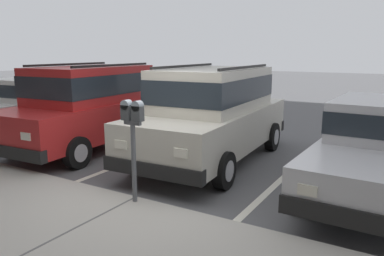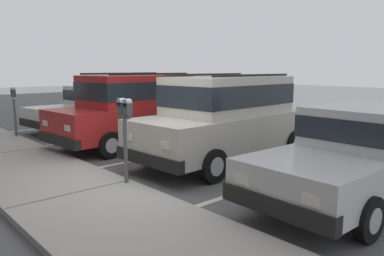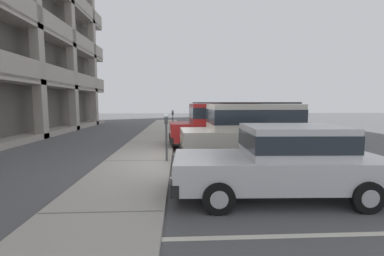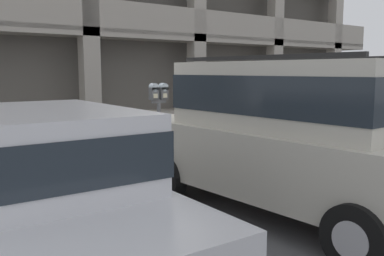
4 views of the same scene
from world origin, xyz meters
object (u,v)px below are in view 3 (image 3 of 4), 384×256
object	(u,v)px
dark_hatchback	(222,123)
parking_meter_near	(166,127)
silver_suv	(252,130)
blue_coupe	(221,123)
parking_meter_far	(173,119)
red_sedan	(283,159)

from	to	relation	value
dark_hatchback	parking_meter_near	xyz separation A→B (m)	(-3.25, 2.38, 0.16)
silver_suv	dark_hatchback	bearing A→B (deg)	6.28
blue_coupe	parking_meter_far	bearing A→B (deg)	91.47
silver_suv	dark_hatchback	size ratio (longest dim) A/B	1.00
parking_meter_near	silver_suv	bearing A→B (deg)	-86.06
silver_suv	blue_coupe	bearing A→B (deg)	-2.95
blue_coupe	parking_meter_far	distance (m)	2.86
red_sedan	dark_hatchback	world-z (taller)	dark_hatchback
parking_meter_far	red_sedan	bearing A→B (deg)	-164.57
red_sedan	dark_hatchback	distance (m)	6.29
parking_meter_far	silver_suv	bearing A→B (deg)	-155.26
blue_coupe	red_sedan	bearing A→B (deg)	173.50
dark_hatchback	parking_meter_far	bearing A→B (deg)	33.62
silver_suv	dark_hatchback	xyz separation A→B (m)	(3.05, 0.49, 0.00)
silver_suv	blue_coupe	world-z (taller)	silver_suv
red_sedan	parking_meter_near	xyz separation A→B (m)	(3.04, 2.63, 0.43)
blue_coupe	parking_meter_far	world-z (taller)	parking_meter_far
red_sedan	parking_meter_far	world-z (taller)	parking_meter_far
blue_coupe	parking_meter_far	size ratio (longest dim) A/B	3.13
silver_suv	blue_coupe	xyz separation A→B (m)	(6.44, -0.01, -0.27)
red_sedan	parking_meter_near	distance (m)	4.04
red_sedan	parking_meter_near	size ratio (longest dim) A/B	2.98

